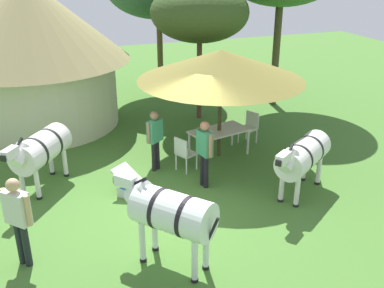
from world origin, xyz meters
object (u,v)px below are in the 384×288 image
at_px(guest_behind_table, 205,148).
at_px(standing_watcher, 18,214).
at_px(thatched_hut, 32,47).
at_px(patio_chair_near_lawn, 184,152).
at_px(acacia_tree_left_background, 200,12).
at_px(patio_chair_east_end, 250,125).
at_px(striped_lounge_chair, 133,185).
at_px(zebra_toward_hut, 302,156).
at_px(guest_beside_umbrella, 155,135).
at_px(zebra_nearest_camera, 170,213).
at_px(shade_umbrella, 221,65).
at_px(zebra_by_umbrella, 40,150).
at_px(patio_dining_table, 219,133).

bearing_deg(guest_behind_table, standing_watcher, -78.78).
relative_size(thatched_hut, patio_chair_near_lawn, 6.49).
bearing_deg(acacia_tree_left_background, guest_behind_table, -109.20).
height_order(patio_chair_east_end, striped_lounge_chair, patio_chair_east_end).
distance_m(patio_chair_near_lawn, striped_lounge_chair, 1.69).
relative_size(patio_chair_near_lawn, zebra_toward_hut, 0.45).
bearing_deg(guest_beside_umbrella, zebra_nearest_camera, -136.58).
distance_m(guest_behind_table, striped_lounge_chair, 1.84).
bearing_deg(patio_chair_east_end, shade_umbrella, 90.00).
xyz_separation_m(thatched_hut, shade_umbrella, (4.39, -4.18, 0.04)).
bearing_deg(striped_lounge_chair, acacia_tree_left_background, -164.92).
relative_size(shade_umbrella, patio_chair_near_lawn, 4.74).
relative_size(shade_umbrella, zebra_toward_hut, 2.12).
bearing_deg(zebra_toward_hut, guest_behind_table, 26.42).
bearing_deg(thatched_hut, zebra_toward_hut, -51.78).
bearing_deg(guest_beside_umbrella, patio_chair_near_lawn, -60.34).
height_order(guest_beside_umbrella, striped_lounge_chair, guest_beside_umbrella).
distance_m(guest_beside_umbrella, striped_lounge_chair, 1.51).
distance_m(shade_umbrella, patio_chair_east_end, 2.38).
bearing_deg(patio_chair_near_lawn, standing_watcher, -81.63).
bearing_deg(zebra_nearest_camera, standing_watcher, 120.35).
bearing_deg(patio_chair_east_end, thatched_hut, 32.28).
bearing_deg(striped_lounge_chair, zebra_nearest_camera, 53.63).
xyz_separation_m(shade_umbrella, standing_watcher, (-5.03, -3.10, -1.47)).
bearing_deg(acacia_tree_left_background, striped_lounge_chair, -126.81).
distance_m(shade_umbrella, zebra_by_umbrella, 4.82).
bearing_deg(patio_chair_east_end, patio_chair_near_lawn, 90.19).
xyz_separation_m(patio_dining_table, acacia_tree_left_background, (0.57, 3.02, 2.75)).
bearing_deg(guest_behind_table, patio_dining_table, 135.45).
xyz_separation_m(patio_dining_table, striped_lounge_chair, (-2.68, -1.31, -0.40)).
height_order(patio_dining_table, guest_beside_umbrella, guest_beside_umbrella).
relative_size(standing_watcher, acacia_tree_left_background, 0.39).
relative_size(thatched_hut, zebra_nearest_camera, 3.35).
relative_size(patio_chair_east_end, patio_chair_near_lawn, 1.00).
distance_m(patio_dining_table, zebra_by_umbrella, 4.58).
relative_size(patio_chair_east_end, standing_watcher, 0.53).
bearing_deg(patio_dining_table, thatched_hut, 136.40).
distance_m(patio_chair_east_end, guest_behind_table, 3.03).
relative_size(striped_lounge_chair, zebra_nearest_camera, 0.55).
bearing_deg(thatched_hut, acacia_tree_left_background, -13.10).
relative_size(zebra_by_umbrella, acacia_tree_left_background, 0.44).
bearing_deg(zebra_by_umbrella, patio_chair_east_end, -136.32).
xyz_separation_m(standing_watcher, zebra_toward_hut, (5.95, 0.54, -0.08)).
bearing_deg(shade_umbrella, acacia_tree_left_background, 79.37).
relative_size(patio_chair_near_lawn, guest_beside_umbrella, 0.58).
xyz_separation_m(shade_umbrella, zebra_by_umbrella, (-4.56, -0.24, -1.54)).
bearing_deg(zebra_by_umbrella, thatched_hut, -56.42).
bearing_deg(striped_lounge_chair, guest_beside_umbrella, -166.40).
relative_size(standing_watcher, zebra_toward_hut, 0.85).
xyz_separation_m(guest_beside_umbrella, guest_behind_table, (0.84, -1.23, 0.04)).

